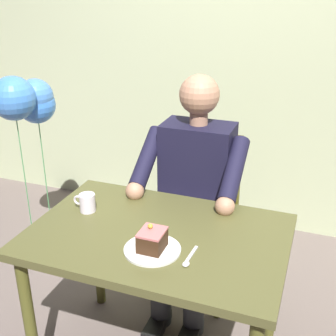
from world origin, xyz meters
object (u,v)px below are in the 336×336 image
object	(u,v)px
dining_table	(158,251)
chair	(201,207)
cake_slice	(152,240)
balloon_display	(28,113)
seated_person	(192,195)
dessert_spoon	(189,259)
coffee_cup	(87,202)

from	to	relation	value
dining_table	chair	xyz separation A→B (m)	(0.00, -0.66, -0.12)
cake_slice	balloon_display	xyz separation A→B (m)	(1.08, -0.72, 0.20)
seated_person	chair	bearing A→B (deg)	-90.00
seated_person	balloon_display	size ratio (longest dim) A/B	1.06
dessert_spoon	seated_person	bearing A→B (deg)	-73.90
chair	coffee_cup	size ratio (longest dim) A/B	8.64
chair	coffee_cup	xyz separation A→B (m)	(0.36, 0.60, 0.26)
seated_person	cake_slice	distance (m)	0.63
balloon_display	seated_person	bearing A→B (deg)	174.14
chair	balloon_display	distance (m)	1.14
coffee_cup	dessert_spoon	bearing A→B (deg)	159.62
chair	seated_person	xyz separation A→B (m)	(0.00, 0.17, 0.16)
chair	seated_person	size ratio (longest dim) A/B	0.72
coffee_cup	dessert_spoon	size ratio (longest dim) A/B	0.74
coffee_cup	dessert_spoon	world-z (taller)	coffee_cup
coffee_cup	dessert_spoon	xyz separation A→B (m)	(-0.54, 0.20, -0.04)
chair	seated_person	distance (m)	0.23
cake_slice	seated_person	bearing A→B (deg)	-87.13
seated_person	cake_slice	bearing A→B (deg)	92.87
chair	dessert_spoon	bearing A→B (deg)	102.75
dining_table	seated_person	world-z (taller)	seated_person
dining_table	dessert_spoon	bearing A→B (deg)	142.00
coffee_cup	balloon_display	world-z (taller)	balloon_display
seated_person	dessert_spoon	distance (m)	0.65
balloon_display	chair	bearing A→B (deg)	-176.45
cake_slice	dining_table	bearing A→B (deg)	-76.74
dessert_spoon	balloon_display	xyz separation A→B (m)	(1.23, -0.73, 0.24)
balloon_display	dessert_spoon	bearing A→B (deg)	149.13
cake_slice	dessert_spoon	distance (m)	0.16
dining_table	seated_person	xyz separation A→B (m)	(0.00, -0.48, 0.03)
balloon_display	coffee_cup	bearing A→B (deg)	142.10
dining_table	dessert_spoon	world-z (taller)	dessert_spoon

